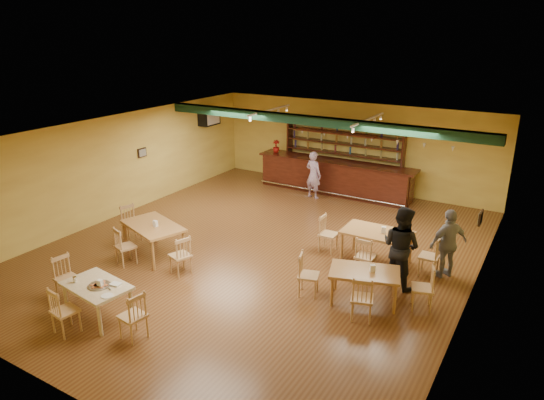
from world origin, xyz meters
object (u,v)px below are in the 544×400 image
Objects in this scene: dining_table_b at (376,247)px; dining_table_c at (154,240)px; patron_bar at (313,175)px; patron_right_a at (401,247)px; bar_counter at (334,177)px; dining_table_d at (364,286)px; near_table at (98,301)px.

dining_table_c is at bearing -153.52° from dining_table_b.
patron_bar is 6.04m from patron_right_a.
dining_table_d is (3.42, -6.21, -0.22)m from bar_counter.
bar_counter is 4.19× the size of near_table.
near_table is at bearing -127.44° from dining_table_b.
dining_table_b is 4.92m from patron_bar.
dining_table_c is 5.89m from patron_right_a.
dining_table_d is 6.61m from patron_bar.
dining_table_b reaches higher than dining_table_d.
near_table is 0.83× the size of patron_bar.
dining_table_b is 5.42m from dining_table_c.
dining_table_b is 6.33m from near_table.
bar_counter is 3.44× the size of dining_table_b.
dining_table_d is 0.88× the size of patron_bar.
dining_table_d is 0.77× the size of patron_right_a.
bar_counter reaches higher than dining_table_b.
bar_counter reaches higher than dining_table_d.
near_table is (-3.83, -5.04, -0.05)m from dining_table_b.
bar_counter reaches higher than near_table.
dining_table_c is (-1.82, -6.79, -0.16)m from bar_counter.
bar_counter is at bearing 124.53° from dining_table_b.
dining_table_c is at bearing 119.29° from near_table.
dining_table_b is at bearing 84.62° from dining_table_d.
bar_counter is 7.03m from dining_table_c.
bar_counter is 5.30m from dining_table_b.
patron_right_a is (5.64, 1.64, 0.50)m from dining_table_c.
dining_table_c is 1.17× the size of dining_table_d.
bar_counter is at bearing 101.39° from dining_table_d.
patron_bar is at bearing 95.41° from dining_table_c.
bar_counter is at bearing -103.91° from patron_bar.
dining_table_b is at bearing 60.85° from near_table.
patron_bar is (-3.82, 5.38, 0.44)m from dining_table_d.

